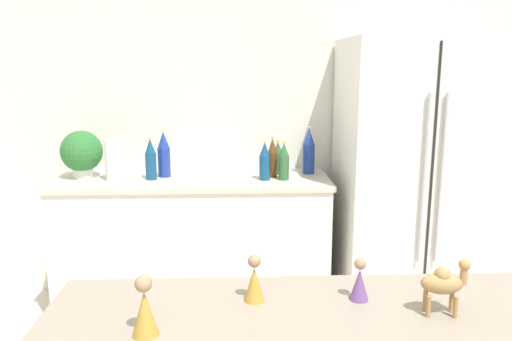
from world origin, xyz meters
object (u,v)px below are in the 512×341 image
object	(u,v)px
back_bottle_2	(265,161)
back_bottle_5	(151,159)
wise_man_figurine_purple	(145,310)
back_bottle_3	(309,151)
potted_plant	(82,153)
back_bottle_4	(278,158)
wise_man_figurine_blue	(254,281)
back_bottle_6	(284,162)
back_bottle_0	(272,158)
back_bottle_1	(164,155)
camel_figurine	(444,282)
paper_towel_roll	(114,160)
wise_man_figurine_crimson	(359,282)
refrigerator	(409,180)

from	to	relation	value
back_bottle_2	back_bottle_5	xyz separation A→B (m)	(-0.73, 0.04, 0.01)
wise_man_figurine_purple	back_bottle_3	bearing A→B (deg)	72.06
potted_plant	wise_man_figurine_purple	xyz separation A→B (m)	(0.78, -2.12, -0.03)
back_bottle_3	back_bottle_4	size ratio (longest dim) A/B	1.39
wise_man_figurine_blue	wise_man_figurine_purple	bearing A→B (deg)	-147.69
back_bottle_6	wise_man_figurine_blue	bearing A→B (deg)	-97.95
back_bottle_0	back_bottle_6	bearing A→B (deg)	-52.69
back_bottle_1	camel_figurine	world-z (taller)	back_bottle_1
back_bottle_0	wise_man_figurine_blue	size ratio (longest dim) A/B	1.98
paper_towel_roll	wise_man_figurine_blue	distance (m)	2.03
back_bottle_5	wise_man_figurine_crimson	xyz separation A→B (m)	(0.88, -1.89, -0.00)
back_bottle_6	wise_man_figurine_purple	xyz separation A→B (m)	(-0.53, -2.01, 0.02)
back_bottle_4	back_bottle_0	bearing A→B (deg)	-116.02
potted_plant	camel_figurine	world-z (taller)	potted_plant
back_bottle_0	back_bottle_4	distance (m)	0.10
potted_plant	back_bottle_4	world-z (taller)	potted_plant
back_bottle_2	wise_man_figurine_crimson	world-z (taller)	back_bottle_2
back_bottle_1	wise_man_figurine_purple	world-z (taller)	back_bottle_1
paper_towel_roll	back_bottle_3	xyz separation A→B (m)	(1.27, 0.17, 0.02)
potted_plant	back_bottle_6	xyz separation A→B (m)	(1.31, -0.11, -0.05)
potted_plant	back_bottle_3	size ratio (longest dim) A/B	0.97
back_bottle_2	back_bottle_4	xyz separation A→B (m)	(0.10, 0.18, -0.01)
refrigerator	wise_man_figurine_crimson	bearing A→B (deg)	-112.96
back_bottle_6	wise_man_figurine_crimson	distance (m)	1.84
refrigerator	back_bottle_6	bearing A→B (deg)	-179.29
back_bottle_6	back_bottle_5	bearing A→B (deg)	177.10
back_bottle_3	back_bottle_5	bearing A→B (deg)	-171.89
back_bottle_0	wise_man_figurine_crimson	xyz separation A→B (m)	(0.10, -1.93, 0.00)
wise_man_figurine_crimson	wise_man_figurine_purple	world-z (taller)	wise_man_figurine_purple
back_bottle_3	refrigerator	bearing A→B (deg)	-15.95
paper_towel_roll	back_bottle_6	world-z (taller)	paper_towel_roll
refrigerator	back_bottle_0	size ratio (longest dim) A/B	6.80
wise_man_figurine_purple	back_bottle_0	bearing A→B (deg)	77.68
back_bottle_5	back_bottle_6	size ratio (longest dim) A/B	1.12
paper_towel_roll	back_bottle_0	size ratio (longest dim) A/B	0.99
back_bottle_0	back_bottle_2	world-z (taller)	back_bottle_0
potted_plant	camel_figurine	size ratio (longest dim) A/B	2.00
back_bottle_2	back_bottle_3	bearing A→B (deg)	31.36
back_bottle_2	back_bottle_5	distance (m)	0.73
potted_plant	wise_man_figurine_blue	bearing A→B (deg)	-61.73
paper_towel_roll	back_bottle_4	size ratio (longest dim) A/B	1.13
back_bottle_2	camel_figurine	bearing A→B (deg)	-79.70
back_bottle_2	camel_figurine	size ratio (longest dim) A/B	1.63
back_bottle_4	back_bottle_6	bearing A→B (deg)	-82.34
paper_towel_roll	back_bottle_2	size ratio (longest dim) A/B	1.04
back_bottle_0	wise_man_figurine_purple	world-z (taller)	back_bottle_0
refrigerator	wise_man_figurine_purple	bearing A→B (deg)	-123.67
back_bottle_1	wise_man_figurine_blue	size ratio (longest dim) A/B	2.29
back_bottle_3	wise_man_figurine_blue	xyz separation A→B (m)	(-0.44, -2.03, -0.02)
camel_figurine	wise_man_figurine_blue	bearing A→B (deg)	168.60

